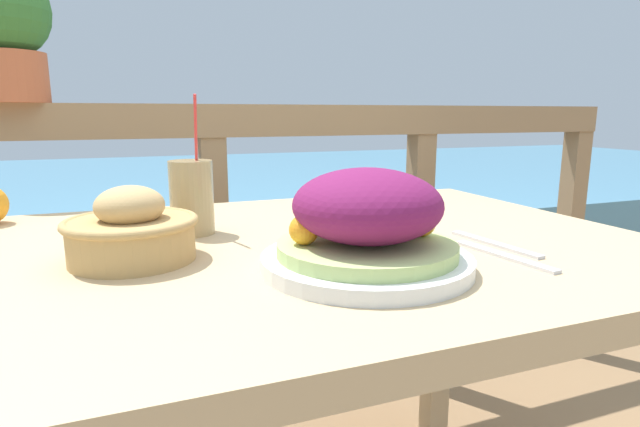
% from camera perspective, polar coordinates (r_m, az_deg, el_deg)
% --- Properties ---
extents(patio_table, '(1.24, 0.82, 0.73)m').
position_cam_1_polar(patio_table, '(0.84, -4.60, -9.45)').
color(patio_table, tan).
rests_on(patio_table, ground_plane).
extents(railing_fence, '(2.80, 0.08, 0.96)m').
position_cam_1_polar(railing_fence, '(1.46, -11.95, 0.56)').
color(railing_fence, '#937551').
rests_on(railing_fence, ground_plane).
extents(sea_backdrop, '(12.00, 4.00, 0.47)m').
position_cam_1_polar(sea_backdrop, '(3.99, -17.38, 0.64)').
color(sea_backdrop, teal).
rests_on(sea_backdrop, ground_plane).
extents(salad_plate, '(0.29, 0.29, 0.14)m').
position_cam_1_polar(salad_plate, '(0.67, 5.38, -1.45)').
color(salad_plate, silver).
rests_on(salad_plate, patio_table).
extents(drink_glass, '(0.07, 0.08, 0.24)m').
position_cam_1_polar(drink_glass, '(0.89, -14.45, 1.81)').
color(drink_glass, tan).
rests_on(drink_glass, patio_table).
extents(bread_basket, '(0.19, 0.19, 0.11)m').
position_cam_1_polar(bread_basket, '(0.76, -20.72, -1.86)').
color(bread_basket, tan).
rests_on(bread_basket, patio_table).
extents(potted_plant, '(0.22, 0.22, 0.32)m').
position_cam_1_polar(potted_plant, '(1.46, -32.56, 17.42)').
color(potted_plant, '#B75B38').
rests_on(potted_plant, railing_fence).
extents(fork, '(0.04, 0.18, 0.00)m').
position_cam_1_polar(fork, '(0.78, 20.24, -4.56)').
color(fork, silver).
rests_on(fork, patio_table).
extents(knife, '(0.04, 0.18, 0.00)m').
position_cam_1_polar(knife, '(0.85, 19.29, -3.29)').
color(knife, silver).
rests_on(knife, patio_table).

